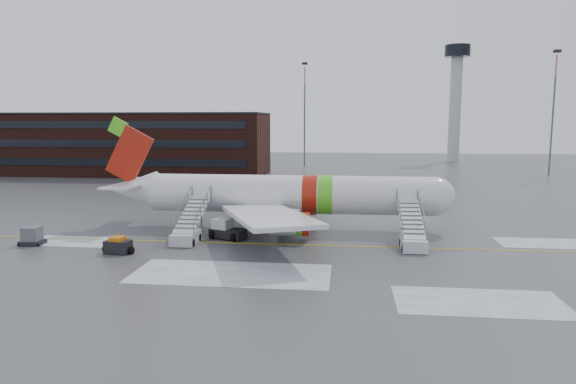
# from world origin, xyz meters

# --- Properties ---
(ground) EXTENTS (260.00, 260.00, 0.00)m
(ground) POSITION_xyz_m (0.00, 0.00, 0.00)
(ground) COLOR #494C4F
(ground) RESTS_ON ground
(airliner) EXTENTS (35.03, 32.97, 11.18)m
(airliner) POSITION_xyz_m (-4.46, 5.60, 3.42)
(airliner) COLOR white
(airliner) RESTS_ON ground
(airstair_fwd) EXTENTS (2.05, 7.70, 3.48)m
(airstair_fwd) POSITION_xyz_m (7.65, -0.93, 1.06)
(airstair_fwd) COLOR silver
(airstair_fwd) RESTS_ON ground
(airstair_aft) EXTENTS (2.05, 7.70, 3.48)m
(airstair_aft) POSITION_xyz_m (-11.96, -0.93, 1.06)
(airstair_aft) COLOR silver
(airstair_aft) RESTS_ON ground
(pushback_tug) EXTENTS (3.55, 3.10, 1.81)m
(pushback_tug) POSITION_xyz_m (-8.92, 0.77, 0.80)
(pushback_tug) COLOR black
(pushback_tug) RESTS_ON ground
(uld_container) EXTENTS (2.03, 1.55, 1.57)m
(uld_container) POSITION_xyz_m (-25.20, -3.53, 0.74)
(uld_container) COLOR black
(uld_container) RESTS_ON ground
(baggage_tractor) EXTENTS (2.70, 1.46, 1.37)m
(baggage_tractor) POSITION_xyz_m (-16.44, -5.50, 0.58)
(baggage_tractor) COLOR black
(baggage_tractor) RESTS_ON ground
(terminal_building) EXTENTS (62.00, 16.11, 12.30)m
(terminal_building) POSITION_xyz_m (-45.00, 54.98, 6.20)
(terminal_building) COLOR #3F1E16
(terminal_building) RESTS_ON ground
(control_tower) EXTENTS (6.40, 6.40, 30.00)m
(control_tower) POSITION_xyz_m (30.00, 95.00, 18.75)
(control_tower) COLOR #B2B5BA
(control_tower) RESTS_ON ground
(light_mast_far_ne) EXTENTS (1.20, 1.20, 24.25)m
(light_mast_far_ne) POSITION_xyz_m (42.00, 62.00, 13.84)
(light_mast_far_ne) COLOR #595B60
(light_mast_far_ne) RESTS_ON ground
(light_mast_far_n) EXTENTS (1.20, 1.20, 24.25)m
(light_mast_far_n) POSITION_xyz_m (-8.00, 78.00, 13.84)
(light_mast_far_n) COLOR #595B60
(light_mast_far_n) RESTS_ON ground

